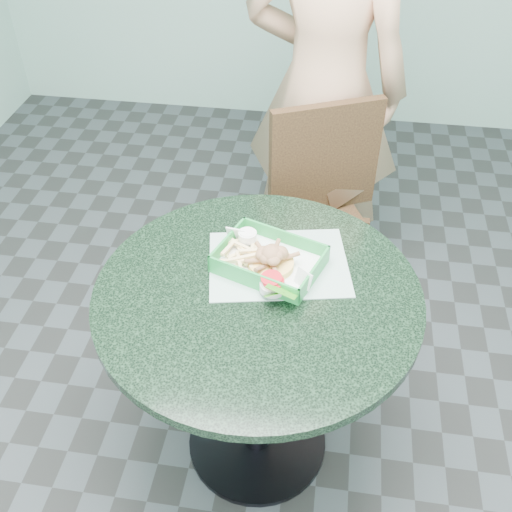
# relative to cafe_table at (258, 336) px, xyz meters

# --- Properties ---
(floor) EXTENTS (4.00, 5.00, 0.02)m
(floor) POSITION_rel_cafe_table_xyz_m (0.00, 0.00, -0.58)
(floor) COLOR #303335
(floor) RESTS_ON ground
(cafe_table) EXTENTS (0.92, 0.92, 0.75)m
(cafe_table) POSITION_rel_cafe_table_xyz_m (0.00, 0.00, 0.00)
(cafe_table) COLOR black
(cafe_table) RESTS_ON floor
(dining_chair) EXTENTS (0.44, 0.44, 0.93)m
(dining_chair) POSITION_rel_cafe_table_xyz_m (0.14, 0.71, -0.05)
(dining_chair) COLOR brown
(dining_chair) RESTS_ON floor
(diner_person) EXTENTS (0.85, 0.63, 2.12)m
(diner_person) POSITION_rel_cafe_table_xyz_m (0.11, 1.03, 0.48)
(diner_person) COLOR tan
(diner_person) RESTS_ON floor
(placemat) EXTENTS (0.45, 0.37, 0.00)m
(placemat) POSITION_rel_cafe_table_xyz_m (0.04, 0.12, 0.17)
(placemat) COLOR #92B6AA
(placemat) RESTS_ON cafe_table
(food_basket) EXTENTS (0.29, 0.21, 0.06)m
(food_basket) POSITION_rel_cafe_table_xyz_m (0.02, 0.10, 0.19)
(food_basket) COLOR #1D913D
(food_basket) RESTS_ON placemat
(crab_sandwich) EXTENTS (0.13, 0.13, 0.08)m
(crab_sandwich) POSITION_rel_cafe_table_xyz_m (0.03, 0.09, 0.22)
(crab_sandwich) COLOR #E6B458
(crab_sandwich) RESTS_ON food_basket
(fries_pile) EXTENTS (0.16, 0.16, 0.05)m
(fries_pile) POSITION_rel_cafe_table_xyz_m (-0.06, 0.08, 0.21)
(fries_pile) COLOR #FFDD95
(fries_pile) RESTS_ON food_basket
(sauce_ramekin) EXTENTS (0.05, 0.05, 0.03)m
(sauce_ramekin) POSITION_rel_cafe_table_xyz_m (-0.08, 0.14, 0.22)
(sauce_ramekin) COLOR white
(sauce_ramekin) RESTS_ON food_basket
(garnish_cup) EXTENTS (0.11, 0.10, 0.04)m
(garnish_cup) POSITION_rel_cafe_table_xyz_m (0.09, -0.00, 0.21)
(garnish_cup) COLOR silver
(garnish_cup) RESTS_ON food_basket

